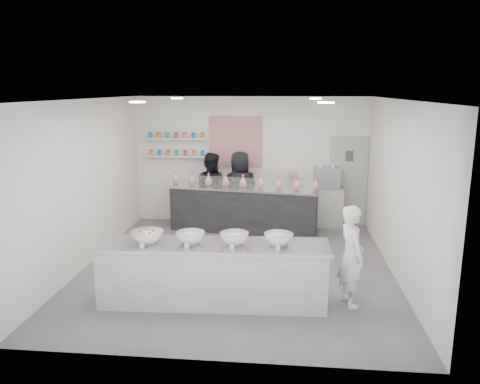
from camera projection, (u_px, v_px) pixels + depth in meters
name	position (u px, v px, depth m)	size (l,w,h in m)	color
floor	(237.00, 267.00, 8.50)	(6.00, 6.00, 0.00)	#515156
ceiling	(237.00, 99.00, 7.85)	(6.00, 6.00, 0.00)	white
back_wall	(250.00, 161.00, 11.09)	(5.50, 5.50, 0.00)	white
left_wall	(86.00, 184.00, 8.44)	(6.00, 6.00, 0.00)	white
right_wall	(398.00, 190.00, 7.91)	(6.00, 6.00, 0.00)	white
back_door	(348.00, 181.00, 10.93)	(0.88, 0.04, 2.10)	#A1A19E
pattern_panel	(236.00, 142.00, 11.00)	(1.25, 0.03, 1.20)	maroon
jar_shelf_lower	(177.00, 156.00, 11.14)	(1.45, 0.22, 0.04)	silver
jar_shelf_upper	(176.00, 138.00, 11.05)	(1.45, 0.22, 0.04)	silver
preserve_jars	(176.00, 144.00, 11.06)	(1.45, 0.10, 0.56)	orange
downlight_0	(137.00, 102.00, 7.02)	(0.24, 0.24, 0.02)	white
downlight_1	(326.00, 103.00, 6.75)	(0.24, 0.24, 0.02)	white
downlight_2	(177.00, 98.00, 9.54)	(0.24, 0.24, 0.02)	white
downlight_3	(316.00, 99.00, 9.27)	(0.24, 0.24, 0.02)	white
prep_counter	(213.00, 274.00, 7.00)	(3.45, 0.78, 0.94)	silver
back_bar	(243.00, 210.00, 10.48)	(3.32, 0.61, 1.03)	black
sneeze_guard	(240.00, 184.00, 10.06)	(3.27, 0.01, 0.28)	white
espresso_ledge	(315.00, 206.00, 10.95)	(1.28, 0.41, 0.95)	silver
espresso_machine	(327.00, 177.00, 10.77)	(0.59, 0.41, 0.45)	#93969E
cup_stacks	(292.00, 179.00, 10.86)	(0.24, 0.24, 0.33)	tan
prep_bowls	(212.00, 238.00, 6.87)	(2.38, 0.53, 0.17)	white
label_cards	(205.00, 254.00, 6.37)	(2.01, 0.04, 0.07)	white
cookie_bags	(243.00, 181.00, 10.34)	(3.37, 0.17, 0.29)	pink
woman_prep	(351.00, 256.00, 6.90)	(0.56, 0.37, 1.53)	white
staff_left	(211.00, 189.00, 10.92)	(0.84, 0.66, 1.74)	black
staff_right	(240.00, 189.00, 10.85)	(0.87, 0.57, 1.78)	black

